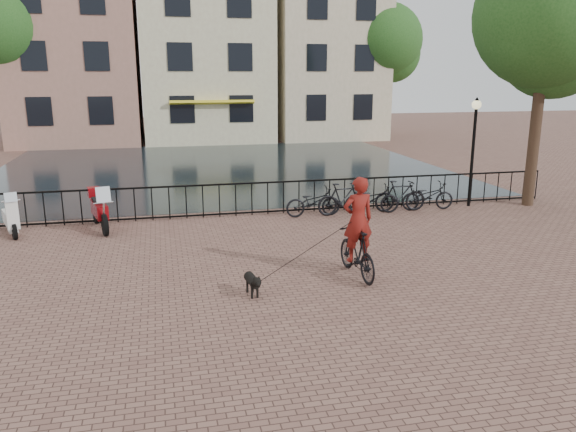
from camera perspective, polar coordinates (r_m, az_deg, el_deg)
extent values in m
plane|color=brown|center=(10.07, 3.89, -10.79)|extent=(100.00, 100.00, 0.00)
plane|color=black|center=(26.50, -6.95, 4.92)|extent=(20.00, 20.00, 0.00)
cube|color=black|center=(17.24, -3.72, 3.35)|extent=(20.00, 0.05, 0.05)
cube|color=black|center=(17.44, -3.67, 0.38)|extent=(20.00, 0.05, 0.05)
cube|color=#916454|center=(39.05, -20.81, 15.94)|extent=(7.50, 9.00, 12.00)
cube|color=#BDB08E|center=(38.87, -8.53, 15.95)|extent=(8.00, 9.00, 11.00)
cube|color=yellow|center=(34.21, -7.70, 11.37)|extent=(5.00, 0.60, 0.15)
cube|color=tan|center=(40.35, 3.35, 17.08)|extent=(7.00, 9.00, 12.50)
cylinder|color=black|center=(36.69, -26.53, 11.08)|extent=(0.36, 0.36, 6.30)
sphere|color=#1C4C19|center=(36.76, -27.17, 16.66)|extent=(5.04, 5.04, 5.04)
cylinder|color=black|center=(20.00, 23.91, 8.89)|extent=(0.36, 0.36, 5.60)
sphere|color=#1C4C19|center=(20.02, 24.87, 18.01)|extent=(4.48, 4.48, 4.48)
cylinder|color=black|center=(38.64, 9.66, 12.17)|extent=(0.36, 0.36, 5.95)
sphere|color=#1C4C19|center=(38.68, 9.88, 17.21)|extent=(4.76, 4.76, 4.76)
cylinder|color=black|center=(19.26, 18.21, 5.63)|extent=(0.10, 0.10, 3.20)
sphere|color=beige|center=(19.10, 18.61, 10.67)|extent=(0.30, 0.30, 0.30)
imported|color=black|center=(12.12, 7.02, -3.61)|extent=(0.67, 1.90, 1.12)
imported|color=maroon|center=(11.87, 7.15, 0.50)|extent=(0.84, 0.59, 2.20)
imported|color=black|center=(17.16, 2.58, 1.44)|extent=(1.73, 0.65, 0.90)
imported|color=black|center=(17.42, 5.60, 1.74)|extent=(1.70, 0.64, 1.00)
imported|color=black|center=(17.75, 8.51, 1.73)|extent=(1.78, 0.84, 0.90)
imported|color=black|center=(18.10, 11.32, 2.01)|extent=(1.69, 0.56, 1.00)
imported|color=black|center=(18.52, 14.00, 1.98)|extent=(1.75, 0.69, 0.90)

